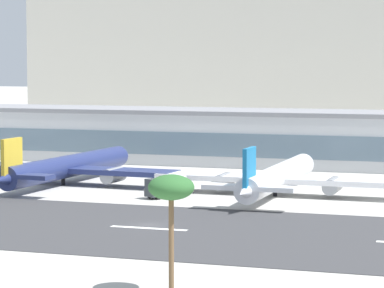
{
  "coord_description": "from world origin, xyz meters",
  "views": [
    {
      "loc": [
        50.91,
        -135.22,
        24.82
      ],
      "look_at": [
        -7.55,
        43.59,
        8.57
      ],
      "focal_mm": 90.22,
      "sensor_mm": 36.0,
      "label": 1
    }
  ],
  "objects_px": {
    "airliner_blue_tail_gate_2": "(276,178)",
    "service_fuel_truck_0": "(167,187)",
    "distant_hotel_block": "(236,64)",
    "terminal_building": "(231,137)",
    "palm_tree_0": "(171,190)",
    "airliner_gold_tail_gate_1": "(64,168)"
  },
  "relations": [
    {
      "from": "distant_hotel_block",
      "to": "airliner_gold_tail_gate_1",
      "type": "xyz_separation_m",
      "value": [
        6.22,
        -151.84,
        -20.19
      ]
    },
    {
      "from": "airliner_blue_tail_gate_2",
      "to": "service_fuel_truck_0",
      "type": "height_order",
      "value": "airliner_blue_tail_gate_2"
    },
    {
      "from": "terminal_building",
      "to": "distant_hotel_block",
      "type": "relative_size",
      "value": 1.08
    },
    {
      "from": "terminal_building",
      "to": "palm_tree_0",
      "type": "height_order",
      "value": "terminal_building"
    },
    {
      "from": "distant_hotel_block",
      "to": "airliner_blue_tail_gate_2",
      "type": "height_order",
      "value": "distant_hotel_block"
    },
    {
      "from": "terminal_building",
      "to": "distant_hotel_block",
      "type": "xyz_separation_m",
      "value": [
        -27.33,
        103.14,
        17.07
      ]
    },
    {
      "from": "terminal_building",
      "to": "palm_tree_0",
      "type": "xyz_separation_m",
      "value": [
        29.43,
        -127.54,
        4.58
      ]
    },
    {
      "from": "terminal_building",
      "to": "palm_tree_0",
      "type": "relative_size",
      "value": 12.58
    },
    {
      "from": "airliner_blue_tail_gate_2",
      "to": "service_fuel_truck_0",
      "type": "xyz_separation_m",
      "value": [
        -18.35,
        -8.06,
        -1.32
      ]
    },
    {
      "from": "airliner_gold_tail_gate_1",
      "to": "palm_tree_0",
      "type": "bearing_deg",
      "value": -143.38
    },
    {
      "from": "airliner_gold_tail_gate_1",
      "to": "airliner_blue_tail_gate_2",
      "type": "relative_size",
      "value": 1.03
    },
    {
      "from": "distant_hotel_block",
      "to": "service_fuel_truck_0",
      "type": "distance_m",
      "value": 167.07
    },
    {
      "from": "terminal_building",
      "to": "service_fuel_truck_0",
      "type": "height_order",
      "value": "terminal_building"
    },
    {
      "from": "terminal_building",
      "to": "airliner_blue_tail_gate_2",
      "type": "bearing_deg",
      "value": -65.85
    },
    {
      "from": "airliner_gold_tail_gate_1",
      "to": "airliner_blue_tail_gate_2",
      "type": "xyz_separation_m",
      "value": [
        44.14,
        -2.65,
        -0.08
      ]
    },
    {
      "from": "terminal_building",
      "to": "airliner_gold_tail_gate_1",
      "type": "relative_size",
      "value": 3.12
    },
    {
      "from": "terminal_building",
      "to": "distant_hotel_block",
      "type": "height_order",
      "value": "distant_hotel_block"
    },
    {
      "from": "airliner_blue_tail_gate_2",
      "to": "service_fuel_truck_0",
      "type": "distance_m",
      "value": 20.09
    },
    {
      "from": "airliner_blue_tail_gate_2",
      "to": "service_fuel_truck_0",
      "type": "relative_size",
      "value": 5.89
    },
    {
      "from": "airliner_gold_tail_gate_1",
      "to": "airliner_blue_tail_gate_2",
      "type": "bearing_deg",
      "value": -89.47
    },
    {
      "from": "distant_hotel_block",
      "to": "airliner_blue_tail_gate_2",
      "type": "relative_size",
      "value": 2.96
    },
    {
      "from": "service_fuel_truck_0",
      "to": "palm_tree_0",
      "type": "height_order",
      "value": "palm_tree_0"
    }
  ]
}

